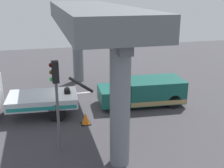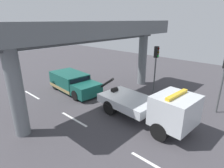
{
  "view_description": "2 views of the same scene",
  "coord_description": "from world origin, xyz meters",
  "px_view_note": "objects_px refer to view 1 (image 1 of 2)",
  "views": [
    {
      "loc": [
        2.09,
        15.89,
        6.82
      ],
      "look_at": [
        -1.85,
        0.59,
        1.67
      ],
      "focal_mm": 46.41,
      "sensor_mm": 36.0,
      "label": 1
    },
    {
      "loc": [
        8.97,
        -9.04,
        6.12
      ],
      "look_at": [
        -0.19,
        0.86,
        1.39
      ],
      "focal_mm": 29.58,
      "sensor_mm": 36.0,
      "label": 2
    }
  ],
  "objects_px": {
    "towed_van_green": "(145,92)",
    "traffic_light_near": "(56,87)",
    "tow_truck_white": "(7,97)",
    "traffic_cone_orange": "(86,119)"
  },
  "relations": [
    {
      "from": "towed_van_green",
      "to": "traffic_light_near",
      "type": "relative_size",
      "value": 1.3
    },
    {
      "from": "tow_truck_white",
      "to": "traffic_cone_orange",
      "type": "relative_size",
      "value": 11.88
    },
    {
      "from": "traffic_light_near",
      "to": "traffic_cone_orange",
      "type": "relative_size",
      "value": 6.64
    },
    {
      "from": "tow_truck_white",
      "to": "traffic_cone_orange",
      "type": "height_order",
      "value": "tow_truck_white"
    },
    {
      "from": "traffic_cone_orange",
      "to": "tow_truck_white",
      "type": "bearing_deg",
      "value": -26.18
    },
    {
      "from": "towed_van_green",
      "to": "traffic_light_near",
      "type": "height_order",
      "value": "traffic_light_near"
    },
    {
      "from": "towed_van_green",
      "to": "tow_truck_white",
      "type": "bearing_deg",
      "value": -0.41
    },
    {
      "from": "tow_truck_white",
      "to": "traffic_cone_orange",
      "type": "distance_m",
      "value": 4.6
    },
    {
      "from": "tow_truck_white",
      "to": "towed_van_green",
      "type": "xyz_separation_m",
      "value": [
        -8.13,
        0.06,
        -0.42
      ]
    },
    {
      "from": "towed_van_green",
      "to": "traffic_cone_orange",
      "type": "height_order",
      "value": "towed_van_green"
    }
  ]
}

